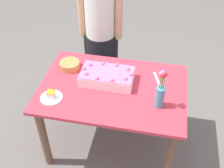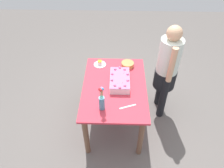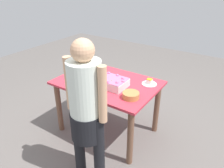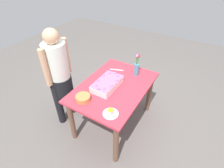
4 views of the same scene
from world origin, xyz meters
The scene contains 8 objects.
ground_plane centered at (0.00, 0.00, 0.00)m, with size 8.00×8.00×0.00m, color #635E5A.
dining_table centered at (0.00, 0.00, 0.61)m, with size 1.23×0.85×0.74m.
sheet_cake centered at (-0.06, 0.07, 0.79)m, with size 0.45×0.26×0.12m.
serving_plate_with_slice centered at (-0.46, -0.23, 0.76)m, with size 0.18×0.18×0.07m.
cake_knife centered at (0.36, 0.17, 0.74)m, with size 0.21×0.02×0.00m, color silver.
flower_vase centered at (0.40, -0.14, 0.88)m, with size 0.07×0.07×0.34m.
fruit_bowl centered at (-0.44, 0.18, 0.77)m, with size 0.18×0.18×0.06m, color #B77F44.
person_standing centered at (-0.27, 0.72, 0.85)m, with size 0.45×0.31×1.49m.
Camera 1 is at (0.35, -1.74, 2.32)m, focal length 45.00 mm.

